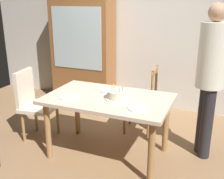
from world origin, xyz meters
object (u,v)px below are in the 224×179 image
chair_upholstered (33,101)px  china_cabinet (83,51)px  birthday_cake (118,95)px  plate_near_celebrant (69,98)px  chair_spindle_back (141,101)px  dining_table (108,105)px  plate_near_guest (139,108)px  plate_far_side (109,91)px  person_guest (211,73)px

chair_upholstered → china_cabinet: size_ratio=0.50×
birthday_cake → plate_near_celebrant: size_ratio=1.27×
plate_near_celebrant → chair_spindle_back: 1.17m
plate_near_celebrant → china_cabinet: china_cabinet is taller
dining_table → birthday_cake: (0.12, -0.01, 0.15)m
plate_near_guest → chair_upholstered: (-1.55, 0.23, -0.22)m
birthday_cake → plate_near_guest: size_ratio=1.27×
plate_far_side → chair_upholstered: bearing=-170.4°
person_guest → china_cabinet: size_ratio=0.95×
plate_far_side → plate_near_celebrant: bearing=-129.1°
plate_near_celebrant → chair_upholstered: 0.78m
birthday_cake → plate_far_side: birthday_cake is taller
birthday_cake → person_guest: bearing=26.4°
chair_upholstered → plate_far_side: bearing=9.6°
dining_table → chair_spindle_back: size_ratio=1.53×
person_guest → dining_table: bearing=-156.8°
plate_near_celebrant → plate_far_side: size_ratio=1.00×
plate_near_celebrant → plate_near_guest: 0.84m
dining_table → birthday_cake: birthday_cake is taller
person_guest → plate_near_celebrant: bearing=-155.8°
dining_table → person_guest: 1.22m
dining_table → plate_near_celebrant: 0.46m
plate_far_side → person_guest: 1.20m
birthday_cake → plate_near_guest: 0.37m
chair_upholstered → birthday_cake: bearing=-1.7°
plate_near_guest → plate_far_side: bearing=141.6°
chair_spindle_back → dining_table: bearing=-103.1°
dining_table → china_cabinet: (-1.17, 1.56, 0.30)m
birthday_cake → dining_table: bearing=174.8°
plate_far_side → person_guest: bearing=12.6°
chair_spindle_back → plate_near_guest: bearing=-75.2°
dining_table → plate_near_celebrant: size_ratio=6.61×
chair_spindle_back → plate_near_celebrant: bearing=-120.8°
plate_far_side → china_cabinet: china_cabinet is taller
plate_near_celebrant → chair_spindle_back: size_ratio=0.23×
plate_far_side → plate_near_guest: same height
plate_near_guest → chair_spindle_back: 1.05m
chair_spindle_back → chair_upholstered: bearing=-150.0°
chair_spindle_back → chair_upholstered: (-1.29, -0.75, 0.07)m
birthday_cake → chair_upholstered: size_ratio=0.29×
birthday_cake → plate_near_celebrant: (-0.52, -0.19, -0.04)m
plate_near_celebrant → china_cabinet: bearing=113.6°
plate_near_guest → person_guest: 0.96m
chair_spindle_back → china_cabinet: bearing=149.8°
dining_table → person_guest: (1.07, 0.46, 0.38)m
plate_far_side → dining_table: bearing=-70.2°
plate_near_guest → chair_spindle_back: size_ratio=0.23×
plate_near_celebrant → birthday_cake: bearing=20.0°
plate_far_side → chair_spindle_back: bearing=66.1°
china_cabinet → chair_spindle_back: bearing=-30.2°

